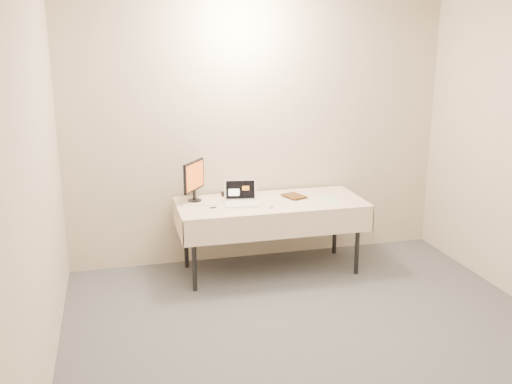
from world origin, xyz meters
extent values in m
plane|color=#3F3F43|center=(0.00, 0.00, 0.00)|extent=(5.00, 5.00, 0.00)
cube|color=beige|center=(0.00, 2.50, 1.35)|extent=(4.00, 0.10, 2.70)
cylinder|color=black|center=(-0.82, 1.75, 0.34)|extent=(0.04, 0.04, 0.69)
cylinder|color=black|center=(0.82, 1.75, 0.34)|extent=(0.04, 0.04, 0.69)
cylinder|color=black|center=(-0.82, 2.34, 0.34)|extent=(0.04, 0.04, 0.69)
cylinder|color=black|center=(0.82, 2.34, 0.34)|extent=(0.04, 0.04, 0.69)
cube|color=gray|center=(0.00, 2.04, 0.71)|extent=(1.80, 0.75, 0.04)
cube|color=beige|center=(0.00, 2.04, 0.73)|extent=(1.86, 0.81, 0.01)
cube|color=beige|center=(0.00, 1.64, 0.60)|extent=(1.86, 0.01, 0.25)
cube|color=beige|center=(0.00, 2.45, 0.60)|extent=(1.86, 0.01, 0.25)
cube|color=beige|center=(-0.93, 2.04, 0.60)|extent=(0.01, 0.81, 0.25)
cube|color=beige|center=(0.93, 2.04, 0.60)|extent=(0.01, 0.81, 0.25)
cube|color=silver|center=(-0.31, 1.99, 0.75)|extent=(0.35, 0.27, 0.02)
cube|color=silver|center=(-0.29, 2.12, 0.86)|extent=(0.32, 0.09, 0.21)
cube|color=black|center=(-0.29, 2.12, 0.86)|extent=(0.28, 0.07, 0.18)
cylinder|color=black|center=(-0.73, 2.25, 0.74)|extent=(0.19, 0.19, 0.01)
cube|color=black|center=(-0.73, 2.25, 0.80)|extent=(0.03, 0.04, 0.10)
cube|color=black|center=(-0.73, 2.25, 1.00)|extent=(0.25, 0.34, 0.29)
cube|color=orange|center=(-0.73, 2.25, 1.00)|extent=(0.21, 0.29, 0.26)
imported|color=brown|center=(0.19, 2.10, 0.85)|extent=(0.17, 0.08, 0.23)
cube|color=black|center=(-0.38, 2.35, 0.76)|extent=(0.12, 0.06, 0.05)
cube|color=#FF2C0C|center=(-0.38, 2.33, 0.76)|extent=(0.08, 0.01, 0.02)
ellipsoid|color=silver|center=(-0.05, 1.84, 0.75)|extent=(0.07, 0.09, 0.02)
cube|color=#B3E1B5|center=(0.59, 1.96, 0.74)|extent=(0.13, 0.32, 0.00)
cube|color=black|center=(-0.60, 1.95, 0.74)|extent=(0.06, 0.03, 0.01)
camera|label=1|loc=(-1.49, -3.20, 2.30)|focal=40.00mm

